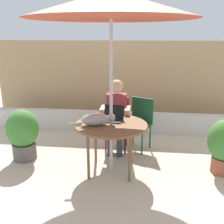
# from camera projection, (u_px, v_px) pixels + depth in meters

# --- Properties ---
(ground_plane) EXTENTS (14.00, 14.00, 0.00)m
(ground_plane) POSITION_uv_depth(u_px,v_px,m) (111.00, 170.00, 3.97)
(ground_plane) COLOR beige
(fence_back) EXTENTS (5.96, 0.08, 1.84)m
(fence_back) POSITION_uv_depth(u_px,v_px,m) (124.00, 82.00, 6.00)
(fence_back) COLOR tan
(fence_back) RESTS_ON ground
(planter_wall_low) EXTENTS (5.36, 0.20, 0.42)m
(planter_wall_low) POSITION_uv_depth(u_px,v_px,m) (121.00, 122.00, 5.50)
(planter_wall_low) COLOR beige
(planter_wall_low) RESTS_ON ground
(patio_table) EXTENTS (1.04, 1.04, 0.74)m
(patio_table) POSITION_uv_depth(u_px,v_px,m) (111.00, 128.00, 3.78)
(patio_table) COLOR brown
(patio_table) RESTS_ON ground
(patio_umbrella) EXTENTS (2.23, 2.23, 2.49)m
(patio_umbrella) POSITION_uv_depth(u_px,v_px,m) (111.00, 5.00, 3.31)
(patio_umbrella) COLOR #B7B7BC
(patio_umbrella) RESTS_ON ground
(chair_occupied) EXTENTS (0.40, 0.40, 0.91)m
(chair_occupied) POSITION_uv_depth(u_px,v_px,m) (117.00, 119.00, 4.65)
(chair_occupied) COLOR maroon
(chair_occupied) RESTS_ON ground
(chair_empty) EXTENTS (0.53, 0.53, 0.91)m
(chair_empty) POSITION_uv_depth(u_px,v_px,m) (140.00, 119.00, 4.61)
(chair_empty) COLOR #194C2D
(chair_empty) RESTS_ON ground
(person_seated) EXTENTS (0.48, 0.48, 1.25)m
(person_seated) POSITION_uv_depth(u_px,v_px,m) (116.00, 112.00, 4.45)
(person_seated) COLOR maroon
(person_seated) RESTS_ON ground
(laptop) EXTENTS (0.33, 0.28, 0.21)m
(laptop) POSITION_uv_depth(u_px,v_px,m) (113.00, 116.00, 3.92)
(laptop) COLOR black
(laptop) RESTS_ON patio_table
(cat) EXTENTS (0.65, 0.29, 0.17)m
(cat) POSITION_uv_depth(u_px,v_px,m) (97.00, 120.00, 3.69)
(cat) COLOR gray
(cat) RESTS_ON patio_table
(potted_plant_near_fence) EXTENTS (0.52, 0.52, 0.83)m
(potted_plant_near_fence) POSITION_uv_depth(u_px,v_px,m) (23.00, 133.00, 4.21)
(potted_plant_near_fence) COLOR #595654
(potted_plant_near_fence) RESTS_ON ground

